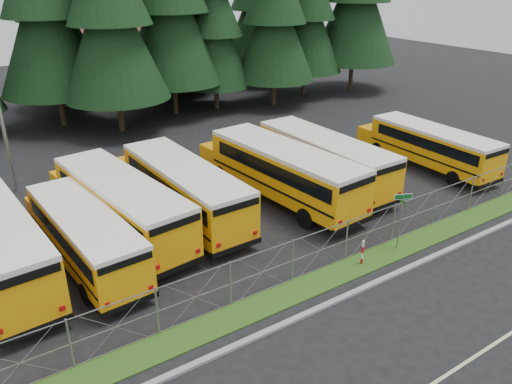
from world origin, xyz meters
TOP-DOWN VIEW (x-y plane):
  - ground at (0.00, 0.00)m, footprint 120.00×120.00m
  - curb at (0.00, -3.10)m, footprint 50.00×0.25m
  - grass_verge at (0.00, -1.70)m, footprint 50.00×1.40m
  - road_lane_line at (0.00, -8.00)m, footprint 50.00×0.12m
  - chainlink_fence at (0.00, -1.00)m, footprint 44.00×0.10m
  - brick_building at (6.00, 40.00)m, footprint 22.00×10.00m
  - bus_1 at (-10.74, 5.22)m, footprint 3.06×10.26m
  - bus_2 at (-8.51, 6.95)m, footprint 4.01×11.69m
  - bus_3 at (-5.12, 7.01)m, footprint 2.98×11.44m
  - bus_5 at (0.40, 5.92)m, footprint 3.83×12.21m
  - bus_6 at (3.70, 6.36)m, footprint 2.83×11.51m
  - bus_east at (11.35, 4.58)m, footprint 2.60×10.33m
  - street_sign at (1.71, -1.60)m, footprint 0.77×0.51m
  - striped_bollard at (-0.65, -1.68)m, footprint 0.11×0.11m
  - conifer_3 at (-6.02, 27.51)m, footprint 8.56×8.56m
  - conifer_4 at (-2.51, 23.43)m, footprint 8.17×8.17m
  - conifer_5 at (3.37, 25.79)m, footprint 8.63×8.63m
  - conifer_6 at (7.32, 25.31)m, footprint 6.51×6.51m
  - conifer_7 at (12.43, 23.38)m, footprint 7.46×7.46m
  - conifer_8 at (17.54, 25.22)m, footprint 7.39×7.39m
  - conifer_11 at (-4.41, 33.50)m, footprint 7.76×7.76m
  - conifer_13 at (16.76, 32.43)m, footprint 7.86×7.86m

SIDE VIEW (x-z plane):
  - ground at x=0.00m, z-range 0.00..0.00m
  - road_lane_line at x=0.00m, z-range 0.00..0.01m
  - grass_verge at x=0.00m, z-range 0.00..0.06m
  - curb at x=0.00m, z-range 0.00..0.12m
  - striped_bollard at x=-0.65m, z-range 0.00..1.20m
  - chainlink_fence at x=0.00m, z-range 0.00..2.00m
  - bus_1 at x=-10.74m, z-range 0.00..2.65m
  - bus_east at x=11.35m, z-range 0.00..2.70m
  - bus_3 at x=-5.12m, z-range 0.00..2.98m
  - bus_2 at x=-8.51m, z-range 0.00..3.00m
  - bus_6 at x=3.70m, z-range 0.00..3.01m
  - bus_5 at x=0.40m, z-range 0.00..3.15m
  - street_sign at x=1.71m, z-range 0.63..3.44m
  - brick_building at x=6.00m, z-range 0.00..6.00m
  - conifer_6 at x=7.32m, z-range 0.00..14.40m
  - conifer_8 at x=17.54m, z-range 0.00..16.35m
  - conifer_7 at x=12.43m, z-range 0.00..16.51m
  - conifer_11 at x=-4.41m, z-range 0.00..17.17m
  - conifer_13 at x=16.76m, z-range 0.00..17.38m
  - conifer_4 at x=-2.51m, z-range 0.00..18.07m
  - conifer_3 at x=-6.02m, z-range 0.00..18.93m
  - conifer_5 at x=3.37m, z-range 0.00..19.09m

